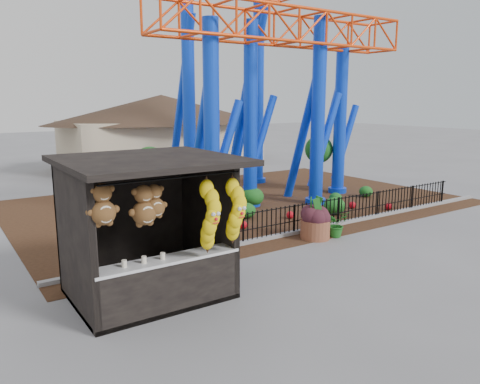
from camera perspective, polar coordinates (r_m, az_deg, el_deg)
ground at (r=11.45m, az=5.64°, el=-10.92°), size 120.00×120.00×0.00m
mulch_bed at (r=19.89m, az=-0.08°, el=-1.25°), size 18.00×12.00×0.02m
curb at (r=16.09m, az=9.89°, el=-4.25°), size 18.00×0.18×0.12m
prize_booth at (r=10.19m, az=-10.68°, el=-4.76°), size 3.50×3.40×3.12m
picket_fence at (r=16.60m, az=12.20°, el=-2.29°), size 12.20×0.06×1.00m
roller_coaster at (r=20.36m, az=2.28°, el=17.24°), size 11.00×6.37×10.82m
terracotta_planter at (r=14.91m, az=9.14°, el=-4.49°), size 1.00×1.00×0.61m
planter_foliage at (r=14.75m, az=9.21°, el=-2.16°), size 0.70×0.70×0.64m
potted_plant at (r=15.19m, az=11.63°, el=-3.84°), size 0.79×0.70×0.83m
landscaping at (r=18.71m, az=6.28°, el=-1.09°), size 8.00×4.19×0.77m
pavilion at (r=30.94m, az=-9.51°, el=8.78°), size 15.00×15.00×4.80m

